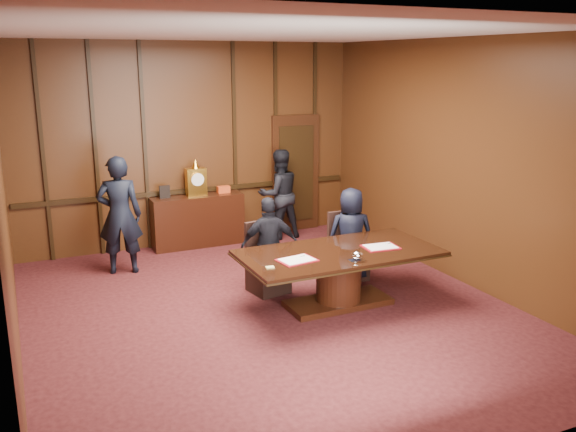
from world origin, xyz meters
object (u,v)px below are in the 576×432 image
object	(u,v)px
conference_table	(339,269)
signatory_right	(351,235)
witness_left	(120,215)
witness_right	(279,194)
sideboard	(197,219)
signatory_left	(269,246)

from	to	relation	value
conference_table	signatory_right	world-z (taller)	signatory_right
witness_left	witness_right	size ratio (longest dim) A/B	1.11
conference_table	signatory_right	size ratio (longest dim) A/B	1.89
sideboard	witness_left	size ratio (longest dim) A/B	0.88
conference_table	witness_right	distance (m)	3.34
witness_right	conference_table	bearing A→B (deg)	79.39
witness_right	signatory_left	bearing A→B (deg)	62.94
sideboard	signatory_left	size ratio (longest dim) A/B	1.16
sideboard	witness_right	size ratio (longest dim) A/B	0.98
signatory_left	signatory_right	world-z (taller)	signatory_right
signatory_right	witness_right	world-z (taller)	witness_right
signatory_left	signatory_right	xyz separation A→B (m)	(1.30, 0.00, 0.01)
conference_table	signatory_left	world-z (taller)	signatory_left
sideboard	conference_table	xyz separation A→B (m)	(0.90, -3.43, 0.02)
sideboard	conference_table	distance (m)	3.54
witness_left	witness_right	xyz separation A→B (m)	(2.96, 0.72, -0.09)
signatory_left	conference_table	bearing A→B (deg)	141.27
sideboard	conference_table	world-z (taller)	sideboard
signatory_right	witness_left	world-z (taller)	witness_left
conference_table	sideboard	bearing A→B (deg)	104.70
signatory_right	witness_left	xyz separation A→B (m)	(-3.01, 1.75, 0.21)
signatory_left	witness_right	bearing A→B (deg)	-104.65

